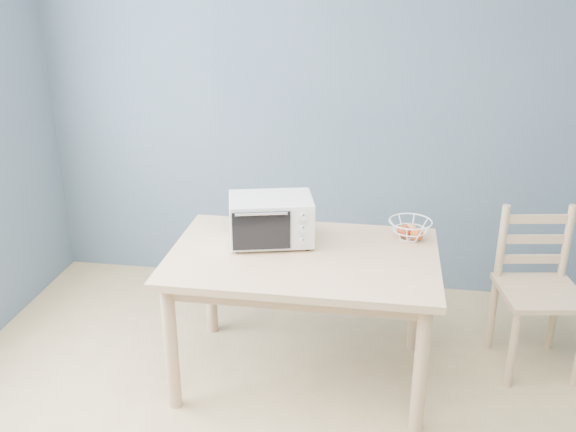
% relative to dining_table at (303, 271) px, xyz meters
% --- Properties ---
extents(room, '(4.01, 4.51, 2.61)m').
position_rel_dining_table_xyz_m(room, '(0.06, -1.09, 0.65)').
color(room, tan).
rests_on(room, ground).
extents(dining_table, '(1.40, 0.90, 0.75)m').
position_rel_dining_table_xyz_m(dining_table, '(0.00, 0.00, 0.00)').
color(dining_table, tan).
rests_on(dining_table, ground).
extents(toaster_oven, '(0.50, 0.41, 0.26)m').
position_rel_dining_table_xyz_m(toaster_oven, '(-0.21, 0.11, 0.24)').
color(toaster_oven, silver).
rests_on(toaster_oven, dining_table).
extents(fruit_basket, '(0.28, 0.28, 0.11)m').
position_rel_dining_table_xyz_m(fruit_basket, '(0.55, 0.28, 0.16)').
color(fruit_basket, white).
rests_on(fruit_basket, dining_table).
extents(dining_chair, '(0.49, 0.49, 0.92)m').
position_rel_dining_table_xyz_m(dining_chair, '(1.27, 0.33, -0.20)').
color(dining_chair, tan).
rests_on(dining_chair, ground).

